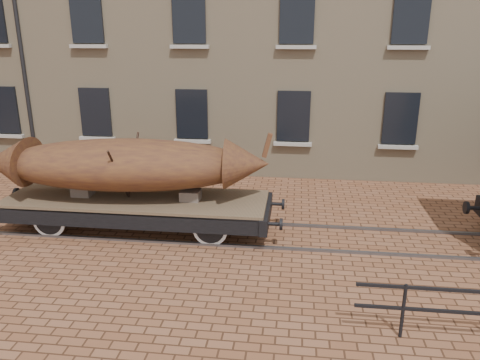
# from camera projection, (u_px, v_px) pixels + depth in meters

# --- Properties ---
(ground) EXTENTS (90.00, 90.00, 0.00)m
(ground) POSITION_uv_depth(u_px,v_px,m) (248.00, 235.00, 11.88)
(ground) COLOR brown
(rail_track) EXTENTS (30.00, 1.52, 0.06)m
(rail_track) POSITION_uv_depth(u_px,v_px,m) (248.00, 234.00, 11.87)
(rail_track) COLOR #59595E
(rail_track) RESTS_ON ground
(flatcar_wagon) EXTENTS (7.53, 2.04, 1.14)m
(flatcar_wagon) POSITION_uv_depth(u_px,v_px,m) (137.00, 204.00, 12.00)
(flatcar_wagon) COLOR brown
(flatcar_wagon) RESTS_ON ground
(iron_boat) EXTENTS (7.29, 2.53, 1.72)m
(iron_boat) POSITION_uv_depth(u_px,v_px,m) (126.00, 164.00, 11.71)
(iron_boat) COLOR brown
(iron_boat) RESTS_ON flatcar_wagon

